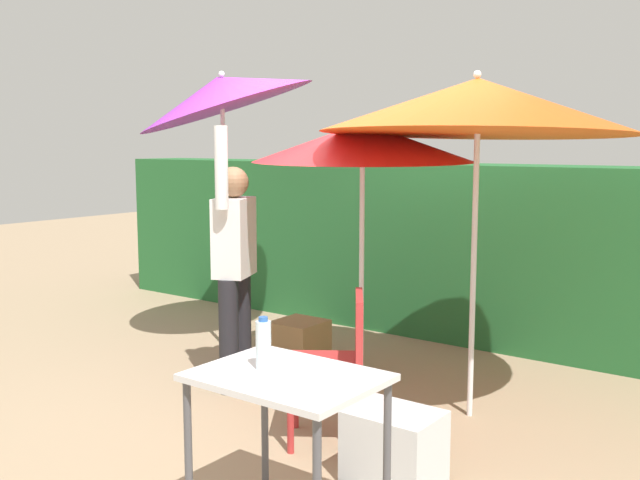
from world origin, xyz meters
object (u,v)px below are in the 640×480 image
Objects in this scene: chair_plastic at (337,358)px; folding_table at (287,394)px; umbrella_yellow at (477,106)px; cooler_box at (394,447)px; bottle_water at (263,344)px; umbrella_orange at (222,93)px; person_vendor at (234,260)px; umbrella_rainbow at (363,142)px; crate_cardboard at (299,343)px.

chair_plastic is 1.11× the size of folding_table.
cooler_box is (0.10, -1.12, -1.79)m from umbrella_yellow.
umbrella_orange is at bearing 137.33° from bottle_water.
cooler_box is at bearing -20.14° from person_vendor.
umbrella_yellow is 2.17m from bottle_water.
crate_cardboard is (-0.68, 0.13, -1.59)m from umbrella_rainbow.
person_vendor reaches higher than crate_cardboard.
cooler_box is at bearing -27.75° from umbrella_orange.
crate_cardboard is at bearing 136.71° from chair_plastic.
folding_table is (0.44, -1.00, 0.15)m from chair_plastic.
umbrella_orange is at bearing 175.91° from umbrella_rainbow.
umbrella_orange reaches higher than chair_plastic.
umbrella_rainbow is 8.14× the size of bottle_water.
crate_cardboard is (0.05, 0.69, -0.75)m from person_vendor.
cooler_box is 1.24× the size of crate_cardboard.
person_vendor is 2.01m from bottle_water.
crate_cardboard is 2.61m from folding_table.
cooler_box is 1.94× the size of bottle_water.
person_vendor is 4.04× the size of cooler_box.
chair_plastic is 1.91× the size of cooler_box.
folding_table is at bearing -52.91° from crate_cardboard.
cooler_box is 1.03m from bottle_water.
folding_table is (2.33, -2.02, -1.51)m from umbrella_orange.
umbrella_yellow reaches higher than cooler_box.
person_vendor is 2.11× the size of chair_plastic.
person_vendor reaches higher than folding_table.
umbrella_rainbow is 0.88× the size of umbrella_yellow.
bottle_water is (0.31, -1.01, 0.36)m from chair_plastic.
umbrella_orange is 3.40m from cooler_box.
umbrella_orange reaches higher than cooler_box.
folding_table is (-0.12, -0.73, 0.47)m from cooler_box.
umbrella_yellow is 4.74× the size of cooler_box.
cooler_box is (0.56, -0.27, -0.32)m from chair_plastic.
folding_table is (0.87, -1.92, -1.10)m from umbrella_rainbow.
crate_cardboard is at bearing 127.09° from folding_table.
umbrella_yellow reaches higher than person_vendor.
crate_cardboard is (-1.56, 0.20, -1.81)m from umbrella_yellow.
umbrella_rainbow is at bearing -10.98° from crate_cardboard.
cooler_box is 0.58× the size of folding_table.
umbrella_orange reaches higher than bottle_water.
umbrella_orange is at bearing 151.71° from chair_plastic.
bottle_water reaches higher than cooler_box.
folding_table is 0.24m from bottle_water.
chair_plastic is at bearing 107.10° from bottle_water.
crate_cardboard is at bearing 169.02° from umbrella_rainbow.
bottle_water is (1.47, -1.37, -0.06)m from person_vendor.
crate_cardboard is at bearing 1.99° from umbrella_orange.
person_vendor is at bearing -94.06° from crate_cardboard.
umbrella_rainbow is at bearing -4.09° from umbrella_orange.
umbrella_orange is 2.14m from crate_cardboard.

